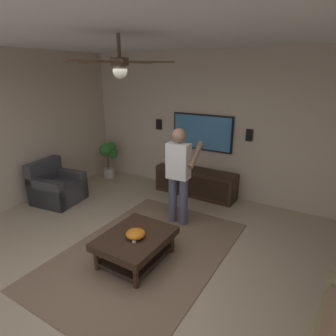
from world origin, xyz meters
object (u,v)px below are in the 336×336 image
coffee_table (136,242)px  vase_round (175,162)px  armchair (57,188)px  media_console (195,182)px  tv (202,132)px  remote_white (135,239)px  wall_speaker_right (159,124)px  ceiling_fan (120,64)px  person_standing (179,171)px  wall_speaker_left (249,135)px  bowl (136,234)px  potted_plant_tall (109,155)px

coffee_table → vase_round: bearing=17.8°
armchair → media_console: 2.79m
tv → vase_round: tv is taller
media_console → remote_white: bearing=8.1°
vase_round → wall_speaker_right: (0.29, 0.59, 0.69)m
armchair → ceiling_fan: (-0.77, -2.43, 2.26)m
coffee_table → remote_white: remote_white is taller
person_standing → remote_white: (-1.31, -0.09, -0.52)m
media_console → wall_speaker_right: size_ratio=7.73×
vase_round → ceiling_fan: ceiling_fan is taller
ceiling_fan → armchair: bearing=72.5°
remote_white → ceiling_fan: size_ratio=0.13×
armchair → coffee_table: (-0.71, -2.50, 0.02)m
remote_white → wall_speaker_left: (2.77, -0.60, 0.92)m
armchair → bowl: armchair is taller
armchair → ceiling_fan: size_ratio=0.77×
wall_speaker_right → tv: bearing=-90.7°
remote_white → person_standing: bearing=157.2°
bowl → tv: bearing=7.1°
media_console → potted_plant_tall: size_ratio=1.90×
armchair → bowl: (-0.75, -2.54, 0.18)m
person_standing → wall_speaker_right: person_standing is taller
ceiling_fan → bowl: bearing=-81.1°
media_console → wall_speaker_right: bearing=-103.5°
person_standing → potted_plant_tall: size_ratio=1.84×
media_console → person_standing: person_standing is taller
wall_speaker_left → coffee_table: bearing=166.1°
tv → ceiling_fan: (-2.73, -0.23, 1.25)m
bowl → remote_white: 0.07m
tv → media_console: bearing=0.0°
person_standing → remote_white: size_ratio=10.93×
person_standing → bowl: bearing=179.5°
person_standing → wall_speaker_left: 1.66m
armchair → potted_plant_tall: 1.56m
tv → ceiling_fan: size_ratio=1.09×
media_console → person_standing: size_ratio=1.04×
ceiling_fan → person_standing: bearing=-1.9°
tv → wall_speaker_right: bearing=-90.7°
tv → person_standing: tv is taller
remote_white → wall_speaker_right: size_ratio=0.68×
remote_white → vase_round: bearing=171.8°
armchair → tv: size_ratio=0.71×
tv → wall_speaker_left: size_ratio=5.90×
tv → armchair: bearing=-48.4°
coffee_table → potted_plant_tall: potted_plant_tall is taller
armchair → vase_round: (1.68, -1.73, 0.38)m
coffee_table → remote_white: 0.16m
media_console → wall_speaker_left: size_ratio=7.73×
armchair → media_console: (1.72, -2.20, -0.00)m
armchair → coffee_table: bearing=-24.0°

